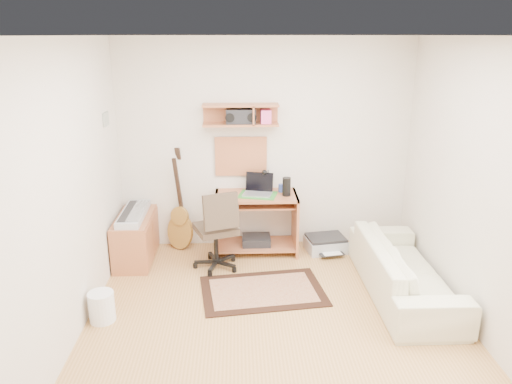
{
  "coord_description": "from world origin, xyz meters",
  "views": [
    {
      "loc": [
        -0.35,
        -3.96,
        2.61
      ],
      "look_at": [
        -0.15,
        1.05,
        1.0
      ],
      "focal_mm": 34.55,
      "sensor_mm": 36.0,
      "label": 1
    }
  ],
  "objects_px": {
    "desk": "(256,223)",
    "cabinet": "(136,238)",
    "task_chair": "(216,229)",
    "printer": "(326,244)",
    "sofa": "(405,261)"
  },
  "relations": [
    {
      "from": "sofa",
      "to": "cabinet",
      "type": "bearing_deg",
      "value": 72.44
    },
    {
      "from": "desk",
      "to": "task_chair",
      "type": "xyz_separation_m",
      "value": [
        -0.48,
        -0.44,
        0.11
      ]
    },
    {
      "from": "task_chair",
      "to": "sofa",
      "type": "relative_size",
      "value": 0.52
    },
    {
      "from": "cabinet",
      "to": "printer",
      "type": "relative_size",
      "value": 1.88
    },
    {
      "from": "cabinet",
      "to": "sofa",
      "type": "distance_m",
      "value": 3.11
    },
    {
      "from": "cabinet",
      "to": "sofa",
      "type": "xyz_separation_m",
      "value": [
        2.96,
        -0.94,
        0.09
      ]
    },
    {
      "from": "task_chair",
      "to": "printer",
      "type": "distance_m",
      "value": 1.48
    },
    {
      "from": "desk",
      "to": "cabinet",
      "type": "distance_m",
      "value": 1.47
    },
    {
      "from": "task_chair",
      "to": "cabinet",
      "type": "xyz_separation_m",
      "value": [
        -0.98,
        0.26,
        -0.21
      ]
    },
    {
      "from": "task_chair",
      "to": "cabinet",
      "type": "distance_m",
      "value": 1.03
    },
    {
      "from": "sofa",
      "to": "printer",
      "type": "bearing_deg",
      "value": 29.69
    },
    {
      "from": "cabinet",
      "to": "desk",
      "type": "bearing_deg",
      "value": 6.83
    },
    {
      "from": "task_chair",
      "to": "printer",
      "type": "xyz_separation_m",
      "value": [
        1.36,
        0.42,
        -0.4
      ]
    },
    {
      "from": "task_chair",
      "to": "desk",
      "type": "bearing_deg",
      "value": 21.49
    },
    {
      "from": "desk",
      "to": "cabinet",
      "type": "relative_size",
      "value": 1.11
    }
  ]
}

